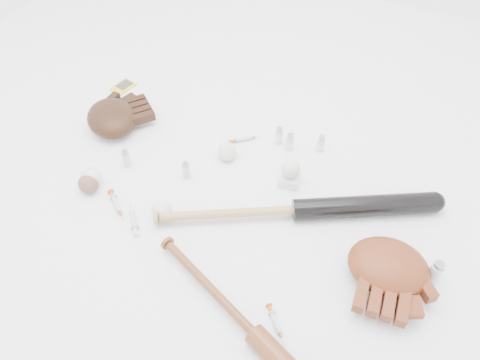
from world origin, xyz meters
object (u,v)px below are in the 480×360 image
at_px(bat_wood, 256,335).
at_px(pedestal, 289,179).
at_px(glove_dark, 111,118).
at_px(bat_dark, 296,210).

relative_size(bat_wood, pedestal, 12.22).
relative_size(bat_wood, glove_dark, 3.21).
bearing_deg(bat_wood, bat_dark, 118.87).
distance_m(bat_wood, glove_dark, 0.99).
relative_size(glove_dark, pedestal, 3.81).
bearing_deg(bat_wood, pedestal, 124.61).
height_order(glove_dark, pedestal, glove_dark).
height_order(bat_dark, bat_wood, bat_dark).
distance_m(bat_dark, glove_dark, 0.79).
distance_m(glove_dark, pedestal, 0.71).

